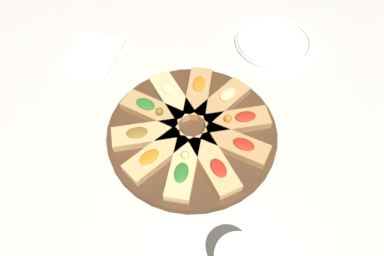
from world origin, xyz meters
The scene contains 14 objects.
ground_plane centered at (0.00, 0.00, 0.00)m, with size 3.00×3.00×0.00m, color silver.
serving_board centered at (0.00, 0.00, 0.01)m, with size 0.36×0.36×0.02m, color #51331E.
focaccia_slice_0 centered at (-0.06, 0.08, 0.03)m, with size 0.12×0.14×0.03m.
focaccia_slice_1 centered at (-0.09, 0.03, 0.03)m, with size 0.15×0.09×0.03m.
focaccia_slice_2 centered at (-0.09, -0.03, 0.03)m, with size 0.15×0.09×0.03m.
focaccia_slice_3 centered at (-0.06, -0.08, 0.03)m, with size 0.12×0.14×0.03m.
focaccia_slice_4 centered at (-0.01, -0.10, 0.03)m, with size 0.06×0.14×0.03m.
focaccia_slice_5 centered at (0.06, -0.08, 0.03)m, with size 0.12×0.14×0.03m.
focaccia_slice_6 centered at (0.09, -0.04, 0.03)m, with size 0.15×0.10×0.03m.
focaccia_slice_7 centered at (0.09, 0.02, 0.03)m, with size 0.15×0.08×0.03m.
focaccia_slice_8 centered at (0.06, 0.08, 0.03)m, with size 0.12×0.14×0.03m.
focaccia_slice_9 centered at (0.00, 0.10, 0.03)m, with size 0.05×0.14×0.03m.
plate_left centered at (-0.35, 0.07, 0.01)m, with size 0.20×0.20×0.02m.
napkin_stack centered at (-0.11, -0.33, 0.00)m, with size 0.14×0.12×0.01m, color white.
Camera 1 is at (0.41, 0.19, 0.67)m, focal length 35.00 mm.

